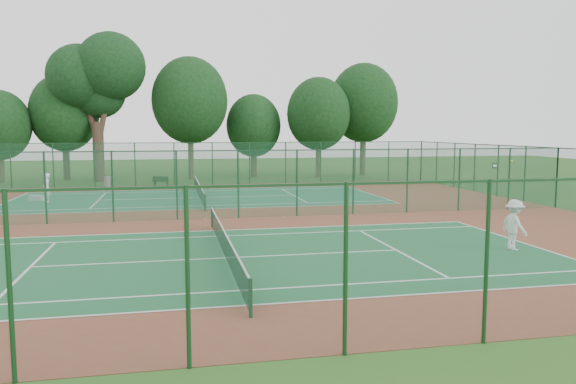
% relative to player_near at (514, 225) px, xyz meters
% --- Properties ---
extents(ground, '(120.00, 120.00, 0.00)m').
position_rel_player_near_xyz_m(ground, '(-10.71, 9.88, -0.97)').
color(ground, '#28551A').
rests_on(ground, ground).
extents(red_pad, '(40.00, 36.00, 0.01)m').
position_rel_player_near_xyz_m(red_pad, '(-10.71, 9.88, -0.97)').
color(red_pad, brown).
rests_on(red_pad, ground).
extents(court_near, '(23.77, 10.97, 0.01)m').
position_rel_player_near_xyz_m(court_near, '(-10.71, 0.88, -0.96)').
color(court_near, '#1D5E34').
rests_on(court_near, red_pad).
extents(court_far, '(23.77, 10.97, 0.01)m').
position_rel_player_near_xyz_m(court_far, '(-10.71, 18.88, -0.96)').
color(court_far, '#216845').
rests_on(court_far, red_pad).
extents(fence_north, '(40.00, 0.09, 3.50)m').
position_rel_player_near_xyz_m(fence_north, '(-10.71, 27.88, 0.79)').
color(fence_north, '#1B5133').
rests_on(fence_north, ground).
extents(fence_south, '(40.00, 0.09, 3.50)m').
position_rel_player_near_xyz_m(fence_south, '(-10.71, -8.12, 0.79)').
color(fence_south, '#17472F').
rests_on(fence_south, ground).
extents(fence_east, '(0.09, 36.00, 3.50)m').
position_rel_player_near_xyz_m(fence_east, '(9.29, 9.88, 0.79)').
color(fence_east, '#1B5330').
rests_on(fence_east, ground).
extents(fence_divider, '(40.00, 0.09, 3.50)m').
position_rel_player_near_xyz_m(fence_divider, '(-10.71, 9.88, 0.79)').
color(fence_divider, '#194B2D').
rests_on(fence_divider, ground).
extents(tennis_net_near, '(0.10, 12.90, 0.97)m').
position_rel_player_near_xyz_m(tennis_net_near, '(-10.71, 0.88, -0.43)').
color(tennis_net_near, '#153922').
rests_on(tennis_net_near, ground).
extents(tennis_net_far, '(0.10, 12.90, 0.97)m').
position_rel_player_near_xyz_m(tennis_net_far, '(-10.71, 18.88, -0.43)').
color(tennis_net_far, '#163C1C').
rests_on(tennis_net_far, ground).
extents(player_near, '(0.82, 1.29, 1.90)m').
position_rel_player_near_xyz_m(player_near, '(0.00, 0.00, 0.00)').
color(player_near, white).
rests_on(player_near, court_near).
extents(player_far, '(0.59, 0.75, 1.81)m').
position_rel_player_near_xyz_m(player_far, '(-20.07, 18.28, -0.05)').
color(player_far, white).
rests_on(player_far, court_far).
extents(trash_bin, '(0.63, 0.63, 0.88)m').
position_rel_player_near_xyz_m(trash_bin, '(-17.39, 26.93, -0.52)').
color(trash_bin, gray).
rests_on(trash_bin, red_pad).
extents(bench, '(1.35, 0.70, 0.80)m').
position_rel_player_near_xyz_m(bench, '(-13.34, 27.18, -0.55)').
color(bench, '#113219').
rests_on(bench, red_pad).
extents(kit_bag, '(0.97, 0.63, 0.34)m').
position_rel_player_near_xyz_m(kit_bag, '(-20.91, 19.23, -0.79)').
color(kit_bag, silver).
rests_on(kit_bag, red_pad).
extents(stray_ball_a, '(0.07, 0.07, 0.07)m').
position_rel_player_near_xyz_m(stray_ball_a, '(-6.94, 9.28, -0.92)').
color(stray_ball_a, '#DFF438').
rests_on(stray_ball_a, red_pad).
extents(stray_ball_b, '(0.06, 0.06, 0.06)m').
position_rel_player_near_xyz_m(stray_ball_b, '(-4.15, 8.94, -0.93)').
color(stray_ball_b, '#CCF138').
rests_on(stray_ball_b, red_pad).
extents(stray_ball_c, '(0.07, 0.07, 0.07)m').
position_rel_player_near_xyz_m(stray_ball_c, '(-10.89, 9.60, -0.93)').
color(stray_ball_c, gold).
rests_on(stray_ball_c, red_pad).
extents(big_tree, '(8.36, 6.12, 12.85)m').
position_rel_player_near_xyz_m(big_tree, '(-18.58, 32.93, 8.13)').
color(big_tree, '#38271E').
rests_on(big_tree, ground).
extents(evergreen_row, '(39.00, 5.00, 12.00)m').
position_rel_player_near_xyz_m(evergreen_row, '(-10.21, 34.13, -0.97)').
color(evergreen_row, black).
rests_on(evergreen_row, ground).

